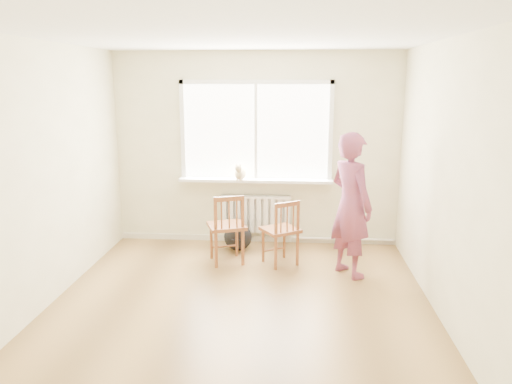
% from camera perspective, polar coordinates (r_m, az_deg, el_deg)
% --- Properties ---
extents(floor, '(4.50, 4.50, 0.00)m').
position_cam_1_polar(floor, '(5.27, -1.95, -13.32)').
color(floor, '#A07741').
rests_on(floor, ground).
extents(ceiling, '(4.50, 4.50, 0.00)m').
position_cam_1_polar(ceiling, '(4.75, -2.21, 17.42)').
color(ceiling, white).
rests_on(ceiling, back_wall).
extents(back_wall, '(4.00, 0.01, 2.70)m').
position_cam_1_polar(back_wall, '(7.04, 0.02, 4.88)').
color(back_wall, beige).
rests_on(back_wall, ground).
extents(window, '(2.12, 0.05, 1.42)m').
position_cam_1_polar(window, '(6.97, 0.00, 7.40)').
color(window, white).
rests_on(window, back_wall).
extents(windowsill, '(2.15, 0.22, 0.04)m').
position_cam_1_polar(windowsill, '(7.00, -0.05, 1.35)').
color(windowsill, white).
rests_on(windowsill, back_wall).
extents(radiator, '(1.00, 0.12, 0.55)m').
position_cam_1_polar(radiator, '(7.13, -0.04, -2.49)').
color(radiator, white).
rests_on(radiator, back_wall).
extents(heating_pipe, '(1.40, 0.04, 0.04)m').
position_cam_1_polar(heating_pipe, '(7.28, 9.89, -5.32)').
color(heating_pipe, silver).
rests_on(heating_pipe, back_wall).
extents(baseboard, '(4.00, 0.03, 0.08)m').
position_cam_1_polar(baseboard, '(7.32, 0.01, -5.35)').
color(baseboard, beige).
rests_on(baseboard, ground).
extents(chair_left, '(0.57, 0.56, 0.91)m').
position_cam_1_polar(chair_left, '(6.36, -3.29, -4.21)').
color(chair_left, brown).
rests_on(chair_left, floor).
extents(chair_right, '(0.57, 0.56, 0.85)m').
position_cam_1_polar(chair_right, '(6.32, 3.02, -4.63)').
color(chair_right, brown).
rests_on(chair_right, floor).
extents(person, '(0.70, 0.75, 1.73)m').
position_cam_1_polar(person, '(5.99, 10.79, -1.48)').
color(person, '#B53C68').
rests_on(person, floor).
extents(cat, '(0.19, 0.37, 0.25)m').
position_cam_1_polar(cat, '(6.91, -1.83, 2.22)').
color(cat, beige).
rests_on(cat, windowsill).
extents(backpack, '(0.40, 0.31, 0.38)m').
position_cam_1_polar(backpack, '(6.90, -2.08, -5.16)').
color(backpack, black).
rests_on(backpack, floor).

